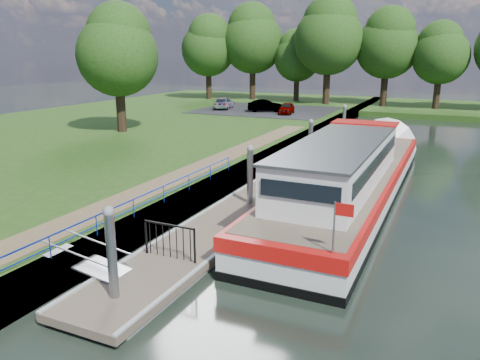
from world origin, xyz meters
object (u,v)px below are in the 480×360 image
at_px(pontoon, 284,183).
at_px(car_a, 287,108).
at_px(car_c, 224,103).
at_px(car_b, 266,106).
at_px(barge, 353,175).

xyz_separation_m(pontoon, car_a, (-7.84, 22.65, 1.21)).
bearing_deg(car_c, car_a, 157.06).
bearing_deg(car_b, barge, -173.83).
bearing_deg(barge, pontoon, 173.00).
height_order(pontoon, barge, barge).
xyz_separation_m(pontoon, barge, (3.60, -0.44, 0.90)).
relative_size(car_a, car_b, 0.88).
bearing_deg(car_a, barge, -73.43).
relative_size(pontoon, car_c, 7.28).
relative_size(car_a, car_c, 0.79).
bearing_deg(car_a, car_b, 153.63).
bearing_deg(car_a, car_c, 159.74).
bearing_deg(pontoon, car_b, 114.00).
distance_m(pontoon, car_c, 28.73).
distance_m(barge, car_c, 31.16).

